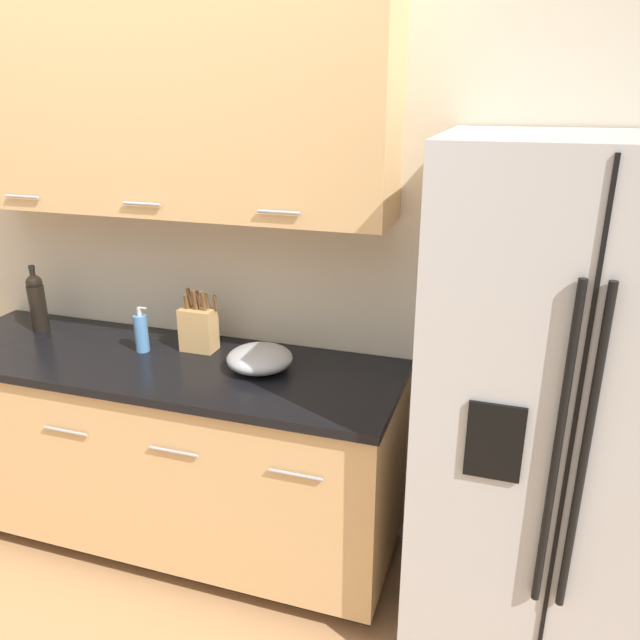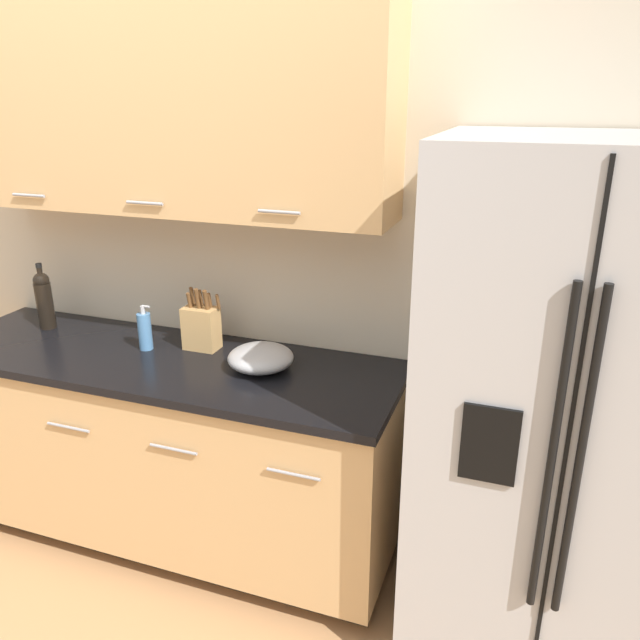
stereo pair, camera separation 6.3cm
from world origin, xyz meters
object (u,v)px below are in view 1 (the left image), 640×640
at_px(wine_bottle, 37,302).
at_px(soap_dispenser, 141,333).
at_px(knife_block, 198,328).
at_px(refrigerator, 560,420).
at_px(mixing_bowl, 260,358).

bearing_deg(wine_bottle, soap_dispenser, -6.35).
bearing_deg(knife_block, refrigerator, -7.58).
bearing_deg(refrigerator, soap_dispenser, 176.36).
relative_size(refrigerator, knife_block, 6.65).
xyz_separation_m(refrigerator, knife_block, (-1.45, 0.19, 0.09)).
xyz_separation_m(wine_bottle, soap_dispenser, (0.59, -0.07, -0.06)).
xyz_separation_m(soap_dispenser, mixing_bowl, (0.55, -0.02, -0.04)).
height_order(knife_block, wine_bottle, wine_bottle).
relative_size(refrigerator, wine_bottle, 5.90).
relative_size(refrigerator, soap_dispenser, 9.16).
height_order(wine_bottle, mixing_bowl, wine_bottle).
height_order(refrigerator, mixing_bowl, refrigerator).
height_order(wine_bottle, soap_dispenser, wine_bottle).
height_order(knife_block, mixing_bowl, knife_block).
distance_m(refrigerator, knife_block, 1.47).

